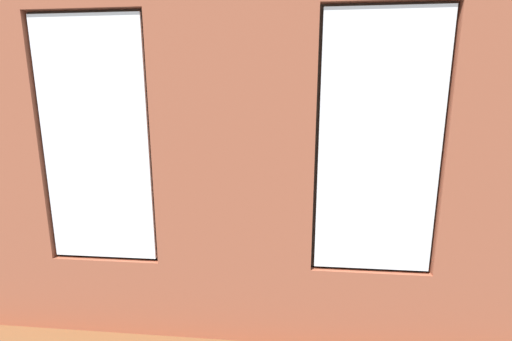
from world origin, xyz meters
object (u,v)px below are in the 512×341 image
coffee_table (255,200)px  remote_silver (261,198)px  potted_plant_corner_near_left (367,167)px  potted_plant_corner_far_left (468,260)px  cup_ceramic (279,193)px  candle_jar (245,193)px  couch_by_window (175,267)px  remote_black (255,196)px  tv_flatscreen (107,182)px  table_plant_small (229,193)px  couch_left (393,219)px  potted_plant_near_tv (112,212)px  media_console (110,216)px  potted_plant_foreground_right (177,158)px

coffee_table → remote_silver: remote_silver is taller
potted_plant_corner_near_left → potted_plant_corner_far_left: 4.61m
cup_ceramic → candle_jar: size_ratio=0.82×
couch_by_window → cup_ceramic: size_ratio=21.37×
remote_silver → remote_black: (0.12, -0.11, 0.00)m
tv_flatscreen → remote_silver: bearing=-163.4°
table_plant_small → couch_by_window: bearing=85.4°
couch_left → table_plant_small: size_ratio=10.52×
table_plant_small → tv_flatscreen: bearing=21.3°
remote_silver → potted_plant_corner_near_left: 3.07m
couch_by_window → potted_plant_corner_near_left: bearing=-124.6°
couch_by_window → remote_silver: 2.63m
cup_ceramic → remote_black: bearing=16.3°
couch_left → candle_jar: size_ratio=17.89×
potted_plant_corner_far_left → tv_flatscreen: bearing=-21.0°
couch_left → candle_jar: couch_left is taller
couch_left → potted_plant_corner_near_left: 2.63m
coffee_table → candle_jar: candle_jar is taller
remote_silver → potted_plant_near_tv: 2.58m
coffee_table → potted_plant_near_tv: 2.57m
media_console → potted_plant_corner_near_left: size_ratio=0.77×
candle_jar → media_console: size_ratio=0.12×
coffee_table → tv_flatscreen: 2.59m
remote_silver → tv_flatscreen: 2.66m
couch_by_window → cup_ceramic: (-1.11, -2.74, 0.14)m
potted_plant_near_tv → coffee_table: bearing=-136.1°
couch_by_window → potted_plant_foreground_right: size_ratio=1.40×
couch_by_window → remote_silver: size_ratio=10.97×
media_console → potted_plant_corner_far_left: bearing=159.1°
coffee_table → potted_plant_corner_near_left: size_ratio=1.33×
candle_jar → remote_black: 0.22m
tv_flatscreen → potted_plant_near_tv: (-0.55, 0.91, -0.20)m
media_console → tv_flatscreen: (0.00, -0.00, 0.59)m
table_plant_small → potted_plant_corner_far_left: 3.91m
couch_left → tv_flatscreen: (4.69, 0.15, 0.53)m
table_plant_small → tv_flatscreen: tv_flatscreen is taller
remote_black → potted_plant_corner_near_left: bearing=-112.8°
table_plant_small → potted_plant_corner_near_left: bearing=-145.3°
potted_plant_foreground_right → potted_plant_corner_far_left: (-4.53, 4.55, -0.21)m
potted_plant_near_tv → potted_plant_foreground_right: potted_plant_foreground_right is taller
couch_by_window → remote_silver: couch_by_window is taller
coffee_table → remote_silver: (-0.12, 0.11, 0.06)m
couch_left → potted_plant_corner_near_left: potted_plant_corner_near_left is taller
potted_plant_foreground_right → potted_plant_corner_near_left: 4.52m
remote_silver → coffee_table: bearing=-60.3°
tv_flatscreen → potted_plant_corner_far_left: (-4.84, 1.85, -0.25)m
remote_black → tv_flatscreen: size_ratio=0.19×
remote_black → potted_plant_corner_near_left: potted_plant_corner_near_left is taller
remote_black → potted_plant_foreground_right: 2.81m
tv_flatscreen → potted_plant_corner_far_left: bearing=159.0°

